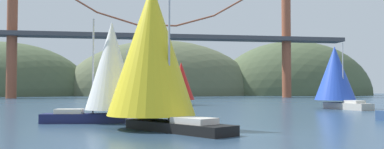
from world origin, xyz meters
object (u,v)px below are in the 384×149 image
sailboat_crimson_sail (129,77)px  sailboat_yellow_sail (153,51)px  sailboat_white_mainsail (109,69)px  sailboat_red_spinnaker (181,82)px  sailboat_blue_spinnaker (336,75)px

sailboat_crimson_sail → sailboat_yellow_sail: sailboat_yellow_sail is taller
sailboat_white_mainsail → sailboat_crimson_sail: bearing=87.9°
sailboat_crimson_sail → sailboat_red_spinnaker: bearing=-51.9°
sailboat_blue_spinnaker → sailboat_red_spinnaker: size_ratio=1.20×
sailboat_white_mainsail → sailboat_yellow_sail: (3.06, -5.18, 0.95)m
sailboat_blue_spinnaker → sailboat_red_spinnaker: sailboat_blue_spinnaker is taller
sailboat_white_mainsail → sailboat_red_spinnaker: sailboat_white_mainsail is taller
sailboat_crimson_sail → sailboat_red_spinnaker: sailboat_crimson_sail is taller
sailboat_white_mainsail → sailboat_crimson_sail: size_ratio=0.81×
sailboat_white_mainsail → sailboat_red_spinnaker: 34.09m
sailboat_blue_spinnaker → sailboat_red_spinnaker: bearing=142.0°
sailboat_red_spinnaker → sailboat_crimson_sail: bearing=128.1°
sailboat_white_mainsail → sailboat_yellow_sail: sailboat_yellow_sail is taller
sailboat_white_mainsail → sailboat_blue_spinnaker: bearing=31.6°
sailboat_white_mainsail → sailboat_crimson_sail: sailboat_crimson_sail is taller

